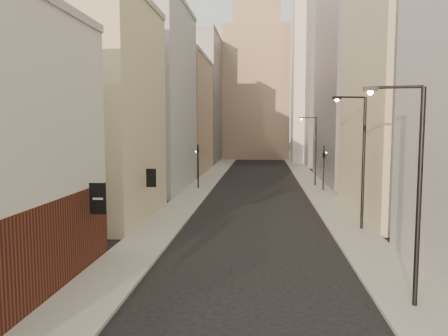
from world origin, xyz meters
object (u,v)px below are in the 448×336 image
at_px(streetlamp_mid, 360,155).
at_px(streetlamp_far, 314,147).
at_px(clock_tower, 256,78).
at_px(traffic_light_right, 324,157).
at_px(white_tower, 314,64).
at_px(traffic_light_left, 198,156).
at_px(streetlamp_near, 413,184).

bearing_deg(streetlamp_mid, streetlamp_far, 77.56).
height_order(clock_tower, traffic_light_right, clock_tower).
xyz_separation_m(clock_tower, streetlamp_far, (7.43, -46.74, -13.03)).
relative_size(white_tower, traffic_light_left, 8.30).
xyz_separation_m(streetlamp_mid, traffic_light_left, (-13.58, 18.21, -1.45)).
bearing_deg(streetlamp_far, traffic_light_right, -59.69).
xyz_separation_m(streetlamp_near, streetlamp_far, (0.26, 34.28, -0.27)).
height_order(streetlamp_mid, traffic_light_left, streetlamp_mid).
bearing_deg(traffic_light_right, traffic_light_left, 7.73).
distance_m(streetlamp_near, traffic_light_left, 33.42).
bearing_deg(white_tower, streetlamp_far, -96.22).
height_order(clock_tower, streetlamp_far, clock_tower).
bearing_deg(streetlamp_mid, white_tower, 72.96).
distance_m(clock_tower, streetlamp_far, 49.09).
height_order(streetlamp_far, traffic_light_left, streetlamp_far).
xyz_separation_m(white_tower, streetlamp_mid, (-3.04, -54.37, -13.49)).
distance_m(streetlamp_far, traffic_light_right, 4.10).
height_order(streetlamp_near, streetlamp_far, streetlamp_near).
bearing_deg(white_tower, streetlamp_near, -93.27).
distance_m(streetlamp_near, streetlamp_far, 34.28).
xyz_separation_m(clock_tower, traffic_light_left, (-5.62, -50.17, -13.96)).
bearing_deg(clock_tower, traffic_light_left, -96.40).
xyz_separation_m(white_tower, traffic_light_right, (-2.98, -36.69, -14.89)).
height_order(traffic_light_left, traffic_light_right, same).
xyz_separation_m(clock_tower, white_tower, (11.00, -14.00, 0.97)).
bearing_deg(traffic_light_left, streetlamp_near, 124.34).
xyz_separation_m(white_tower, streetlamp_near, (-3.83, -67.02, -13.73)).
relative_size(streetlamp_near, traffic_light_right, 1.71).
bearing_deg(streetlamp_near, white_tower, 93.01).
height_order(streetlamp_far, traffic_light_right, streetlamp_far).
height_order(streetlamp_near, traffic_light_right, streetlamp_near).
bearing_deg(streetlamp_near, clock_tower, 101.34).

